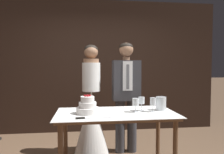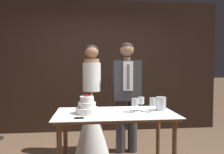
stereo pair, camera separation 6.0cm
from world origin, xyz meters
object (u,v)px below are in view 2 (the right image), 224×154
Objects in this scene: wine_glass_middle at (135,102)px; cake_table at (115,121)px; wine_glass_near at (153,102)px; cake_knife at (85,118)px; bride at (92,114)px; groom at (127,90)px; wine_glass_far at (141,101)px; tiered_cake at (87,107)px; hurricane_candle at (161,104)px.

cake_table is at bearing 179.08° from wine_glass_middle.
cake_knife is at bearing -163.34° from wine_glass_near.
bride is 0.66m from groom.
wine_glass_far is at bearing 12.53° from cake_table.
groom is (0.28, 0.80, 0.28)m from cake_table.
wine_glass_far is at bearing 39.75° from wine_glass_middle.
bride is (0.08, 1.06, -0.19)m from cake_knife.
cake_table is 5.36× the size of tiered_cake.
cake_table is 0.39m from tiered_cake.
cake_knife is 1.08m from bride.
wine_glass_middle is (0.58, 0.00, 0.04)m from tiered_cake.
bride is at bearing 109.05° from cake_table.
cake_table is at bearing -109.06° from groom.
groom reaches higher than wine_glass_middle.
wine_glass_near is 0.17m from hurricane_candle.
cake_table is at bearing -70.95° from bride.
tiered_cake is 1.58× the size of hurricane_candle.
tiered_cake is 0.59m from wine_glass_middle.
groom is (-0.18, 0.82, 0.06)m from wine_glass_near.
wine_glass_middle is at bearing -140.25° from wine_glass_far.
bride is at bearing 140.31° from hurricane_candle.
wine_glass_near is 1.04× the size of hurricane_candle.
cake_table is 8.17× the size of wine_glass_near.
wine_glass_near reaches higher than cake_table.
cake_knife is at bearing -143.70° from cake_table.
groom reaches higher than cake_knife.
wine_glass_middle is (0.24, -0.00, 0.22)m from cake_table.
cake_table is at bearing -172.51° from hurricane_candle.
wine_glass_far is 0.10× the size of groom.
hurricane_candle is at bearing 15.26° from cake_knife.
bride reaches higher than cake_knife.
tiered_cake is at bearing 82.08° from cake_knife.
wine_glass_middle is at bearing 18.92° from cake_knife.
wine_glass_near is 0.10× the size of groom.
cake_knife is 2.27× the size of hurricane_candle.
cake_table is 8.29× the size of wine_glass_far.
tiered_cake is at bearing -174.75° from hurricane_candle.
groom is at bearing 70.94° from cake_table.
wine_glass_near is 0.21m from wine_glass_middle.
cake_knife is at bearing -93.44° from tiered_cake.
bride is (-0.52, 0.80, -0.30)m from wine_glass_middle.
tiered_cake is 1.58× the size of wine_glass_middle.
groom reaches higher than wine_glass_far.
groom is (0.55, -0.00, 0.37)m from bride.
cake_table is at bearing 31.82° from cake_knife.
bride is at bearing 131.76° from wine_glass_near.
hurricane_candle is 1.16m from bride.
wine_glass_near is (0.45, -0.02, 0.22)m from cake_table.
wine_glass_middle is at bearing -0.92° from cake_table.
wine_glass_far reaches higher than hurricane_candle.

